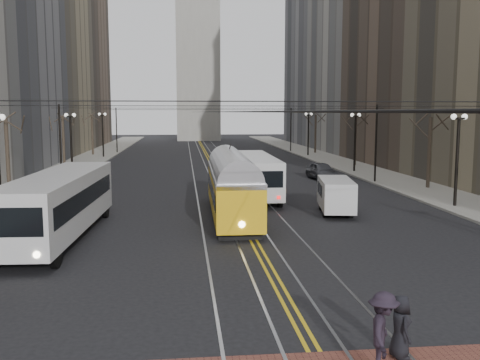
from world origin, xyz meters
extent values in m
plane|color=black|center=(0.00, 0.00, 0.00)|extent=(260.00, 260.00, 0.00)
cube|color=gray|center=(-15.00, 45.00, 0.07)|extent=(5.00, 140.00, 0.15)
cube|color=gray|center=(15.00, 45.00, 0.07)|extent=(5.00, 140.00, 0.15)
cube|color=gray|center=(0.00, 45.00, 0.00)|extent=(4.80, 130.00, 0.02)
cube|color=gold|center=(0.00, 45.00, 0.01)|extent=(0.42, 130.00, 0.01)
cube|color=brown|center=(-25.50, 86.00, 20.00)|extent=(16.00, 20.00, 40.00)
cube|color=brown|center=(25.50, 46.00, 17.00)|extent=(16.00, 20.00, 34.00)
cube|color=slate|center=(25.50, 86.00, 20.00)|extent=(16.00, 20.00, 40.00)
cube|color=#B2AFA5|center=(0.00, 102.00, 28.00)|extent=(9.00, 9.00, 56.00)
cylinder|color=black|center=(-13.70, 38.00, 2.80)|extent=(0.20, 0.20, 5.60)
cylinder|color=black|center=(-13.70, 58.00, 2.80)|extent=(0.20, 0.20, 5.60)
cylinder|color=black|center=(13.70, 18.00, 2.80)|extent=(0.20, 0.20, 5.60)
cylinder|color=black|center=(13.70, 38.00, 2.80)|extent=(0.20, 0.20, 5.60)
cylinder|color=black|center=(13.70, 58.00, 2.80)|extent=(0.20, 0.20, 5.60)
cylinder|color=#382D23|center=(-15.70, 26.00, 2.80)|extent=(0.28, 0.28, 5.60)
cylinder|color=#382D23|center=(-15.70, 44.00, 2.80)|extent=(0.28, 0.28, 5.60)
cylinder|color=#382D23|center=(-15.70, 62.00, 2.80)|extent=(0.28, 0.28, 5.60)
cylinder|color=#382D23|center=(15.70, 26.00, 2.80)|extent=(0.28, 0.28, 5.60)
cylinder|color=#382D23|center=(15.70, 44.00, 2.80)|extent=(0.28, 0.28, 5.60)
cylinder|color=#382D23|center=(15.70, 62.00, 2.80)|extent=(0.28, 0.28, 5.60)
cylinder|color=black|center=(-1.50, 45.00, 6.00)|extent=(0.03, 120.00, 0.03)
cylinder|color=black|center=(1.50, 45.00, 6.00)|extent=(0.03, 120.00, 0.03)
cylinder|color=black|center=(-12.90, 30.00, 3.30)|extent=(0.16, 0.16, 6.60)
cylinder|color=black|center=(-12.90, 66.00, 3.30)|extent=(0.16, 0.16, 6.60)
cylinder|color=black|center=(12.90, 30.00, 3.30)|extent=(0.16, 0.16, 6.60)
cylinder|color=black|center=(12.90, 66.00, 3.30)|extent=(0.16, 0.16, 6.60)
cube|color=silver|center=(-9.07, 12.22, 1.55)|extent=(3.18, 12.48, 3.09)
cube|color=yellow|center=(-0.50, 16.52, 1.47)|extent=(2.53, 12.51, 2.94)
cube|color=silver|center=(1.80, 23.72, 1.46)|extent=(2.60, 11.23, 2.92)
cube|color=silver|center=(5.71, 16.92, 1.03)|extent=(2.50, 4.86, 2.05)
imported|color=#3C3D43|center=(9.02, 32.83, 0.77)|extent=(2.25, 4.69, 1.54)
imported|color=black|center=(2.00, -1.50, 0.80)|extent=(0.50, 0.77, 1.57)
imported|color=black|center=(1.30, -2.18, 0.97)|extent=(1.12, 1.41, 1.92)
camera|label=1|loc=(-3.20, -13.48, 5.99)|focal=40.00mm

